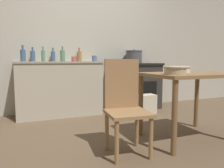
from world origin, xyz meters
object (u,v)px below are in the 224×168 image
at_px(chair, 125,104).
at_px(bottle_left, 63,56).
at_px(bottle_far_left, 53,56).
at_px(bottle_center_left, 33,56).
at_px(work_table, 188,84).
at_px(mixing_bowl_large, 180,69).
at_px(stove, 134,86).
at_px(bottle_center_right, 79,56).
at_px(cup_right, 94,59).
at_px(stock_pot, 134,57).
at_px(bottle_mid_left, 23,55).
at_px(mixing_bowl_small, 175,70).
at_px(cup_mid_right, 74,59).
at_px(bottle_center, 43,56).
at_px(flour_sack, 147,104).

xyz_separation_m(chair, bottle_left, (-0.28, 1.86, 0.51)).
xyz_separation_m(bottle_far_left, bottle_center_left, (-0.33, -0.01, 0.00)).
height_order(work_table, mixing_bowl_large, mixing_bowl_large).
xyz_separation_m(stove, bottle_far_left, (-1.48, 0.17, 0.55)).
relative_size(chair, bottle_left, 3.66).
bearing_deg(bottle_far_left, bottle_left, -24.24).
relative_size(bottle_left, bottle_center_right, 1.05).
distance_m(bottle_center_right, cup_right, 0.38).
relative_size(work_table, stock_pot, 3.05).
bearing_deg(bottle_mid_left, mixing_bowl_small, -53.67).
bearing_deg(work_table, chair, -176.33).
bearing_deg(bottle_center_left, chair, -68.49).
distance_m(cup_mid_right, cup_right, 0.34).
bearing_deg(bottle_mid_left, bottle_far_left, 10.45).
bearing_deg(work_table, bottle_center_right, 113.15).
xyz_separation_m(bottle_center, cup_right, (0.80, -0.19, -0.05)).
relative_size(stove, chair, 1.03).
distance_m(bottle_far_left, cup_right, 0.71).
bearing_deg(chair, work_table, 9.59).
height_order(bottle_far_left, cup_mid_right, bottle_far_left).
bearing_deg(bottle_mid_left, flour_sack, -15.41).
relative_size(work_table, cup_mid_right, 11.75).
distance_m(flour_sack, mixing_bowl_large, 1.30).
distance_m(stock_pot, cup_mid_right, 1.20).
relative_size(stove, work_table, 0.99).
distance_m(stove, chair, 2.05).
bearing_deg(stock_pot, bottle_center, -178.34).
bearing_deg(bottle_center_left, stove, -5.12).
relative_size(chair, mixing_bowl_large, 3.53).
bearing_deg(mixing_bowl_small, mixing_bowl_large, 44.41).
relative_size(bottle_left, bottle_center, 1.05).
relative_size(chair, flour_sack, 2.83).
bearing_deg(stock_pot, mixing_bowl_large, -98.84).
relative_size(stove, bottle_center_right, 3.97).
height_order(flour_sack, mixing_bowl_large, mixing_bowl_large).
bearing_deg(stove, cup_mid_right, -178.62).
distance_m(bottle_mid_left, bottle_center, 0.31).
bearing_deg(bottle_far_left, mixing_bowl_large, -54.06).
height_order(stock_pot, bottle_center_left, bottle_center_left).
xyz_separation_m(cup_mid_right, cup_right, (0.31, -0.14, 0.01)).
bearing_deg(cup_right, bottle_left, 151.04).
bearing_deg(stove, cup_right, -169.13).
bearing_deg(stove, mixing_bowl_small, -106.02).
relative_size(stock_pot, bottle_center, 1.33).
relative_size(work_table, bottle_center_right, 4.03).
height_order(stove, bottle_center, bottle_center).
xyz_separation_m(mixing_bowl_small, bottle_center, (-1.12, 1.88, 0.18)).
height_order(stock_pot, mixing_bowl_large, stock_pot).
bearing_deg(flour_sack, mixing_bowl_large, -101.62).
xyz_separation_m(chair, mixing_bowl_small, (0.52, -0.10, 0.33)).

